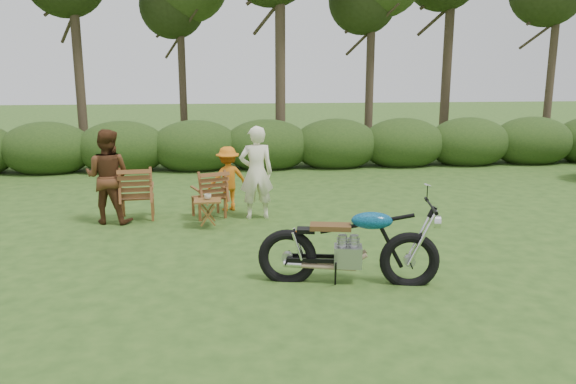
{
  "coord_description": "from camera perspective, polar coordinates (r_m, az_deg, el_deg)",
  "views": [
    {
      "loc": [
        -1.23,
        -6.82,
        2.76
      ],
      "look_at": [
        -0.25,
        1.62,
        0.9
      ],
      "focal_mm": 35.0,
      "sensor_mm": 36.0,
      "label": 1
    }
  ],
  "objects": [
    {
      "name": "ground",
      "position": [
        7.46,
        3.38,
        -9.4
      ],
      "size": [
        80.0,
        80.0,
        0.0
      ],
      "primitive_type": "plane",
      "color": "#274617",
      "rests_on": "ground"
    },
    {
      "name": "lawn_chair_right",
      "position": [
        10.84,
        -7.99,
        -2.53
      ],
      "size": [
        0.81,
        0.81,
        0.92
      ],
      "primitive_type": null,
      "rotation": [
        0.0,
        0.0,
        3.48
      ],
      "color": "brown",
      "rests_on": "ground"
    },
    {
      "name": "motorcycle",
      "position": [
        7.58,
        6.04,
        -9.09
      ],
      "size": [
        2.36,
        1.28,
        1.28
      ],
      "primitive_type": null,
      "rotation": [
        0.0,
        0.0,
        -0.2
      ],
      "color": "#0E7CB9",
      "rests_on": "ground"
    },
    {
      "name": "adult_a",
      "position": [
        10.68,
        -3.19,
        -2.64
      ],
      "size": [
        0.67,
        0.47,
        1.75
      ],
      "primitive_type": "imported",
      "rotation": [
        0.0,
        0.0,
        3.23
      ],
      "color": "#F6EFCB",
      "rests_on": "ground"
    },
    {
      "name": "child",
      "position": [
        11.32,
        -6.05,
        -1.83
      ],
      "size": [
        0.93,
        0.7,
        1.28
      ],
      "primitive_type": "imported",
      "rotation": [
        0.0,
        0.0,
        3.45
      ],
      "color": "orange",
      "rests_on": "ground"
    },
    {
      "name": "adult_b",
      "position": [
        10.87,
        -17.54,
        -2.95
      ],
      "size": [
        0.96,
        0.82,
        1.72
      ],
      "primitive_type": "imported",
      "rotation": [
        0.0,
        0.0,
        2.92
      ],
      "color": "#4F2B16",
      "rests_on": "ground"
    },
    {
      "name": "side_table",
      "position": [
        10.08,
        -8.15,
        -2.19
      ],
      "size": [
        0.5,
        0.42,
        0.5
      ],
      "primitive_type": null,
      "rotation": [
        0.0,
        0.0,
        0.02
      ],
      "color": "#593716",
      "rests_on": "ground"
    },
    {
      "name": "cup",
      "position": [
        10.04,
        -8.16,
        -0.47
      ],
      "size": [
        0.15,
        0.15,
        0.1
      ],
      "primitive_type": "imported",
      "rotation": [
        0.0,
        0.0,
        -0.24
      ],
      "color": "#C0B99E",
      "rests_on": "side_table"
    },
    {
      "name": "lawn_chair_left",
      "position": [
        10.99,
        -14.96,
        -2.62
      ],
      "size": [
        0.76,
        0.76,
        1.01
      ],
      "primitive_type": null,
      "rotation": [
        0.0,
        0.0,
        3.24
      ],
      "color": "brown",
      "rests_on": "ground"
    },
    {
      "name": "tree_line",
      "position": [
        16.68,
        -0.7,
        15.97
      ],
      "size": [
        22.52,
        11.62,
        8.14
      ],
      "color": "#3A2D20",
      "rests_on": "ground"
    }
  ]
}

